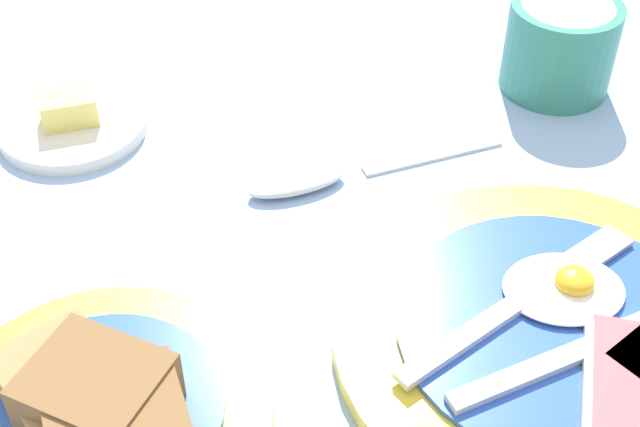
% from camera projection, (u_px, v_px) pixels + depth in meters
% --- Properties ---
extents(ground_plane, '(3.00, 3.00, 0.00)m').
position_uv_depth(ground_plane, '(445.00, 318.00, 0.53)').
color(ground_plane, '#93B2DB').
extents(breakfast_plate, '(0.26, 0.26, 0.03)m').
position_uv_depth(breakfast_plate, '(561.00, 335.00, 0.51)').
color(breakfast_plate, yellow).
rests_on(breakfast_plate, ground_plane).
extents(bread_plate, '(0.18, 0.18, 0.05)m').
position_uv_depth(bread_plate, '(100.00, 411.00, 0.46)').
color(bread_plate, yellow).
rests_on(bread_plate, ground_plane).
extents(sugar_cup, '(0.09, 0.09, 0.07)m').
position_uv_depth(sugar_cup, '(560.00, 44.00, 0.69)').
color(sugar_cup, '#337F6B').
rests_on(sugar_cup, ground_plane).
extents(butter_dish, '(0.11, 0.11, 0.03)m').
position_uv_depth(butter_dish, '(72.00, 122.00, 0.66)').
color(butter_dish, silver).
rests_on(butter_dish, ground_plane).
extents(teaspoon_by_saucer, '(0.19, 0.07, 0.01)m').
position_uv_depth(teaspoon_by_saucer, '(333.00, 174.00, 0.62)').
color(teaspoon_by_saucer, silver).
rests_on(teaspoon_by_saucer, ground_plane).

